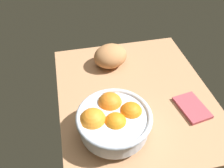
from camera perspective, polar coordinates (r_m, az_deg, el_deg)
The scene contains 4 objects.
ground_plane at distance 90.76cm, azimuth 5.36°, elevation -2.96°, with size 65.91×55.97×3.00cm, color tan.
fruit_bowl at distance 73.61cm, azimuth 0.21°, elevation -8.44°, with size 22.93×22.93×11.12cm.
bread_loaf at distance 99.33cm, azimuth -0.38°, elevation 6.68°, with size 13.98×12.11×8.99cm, color #B97C4C.
napkin_folded at distance 88.46cm, azimuth 18.47°, elevation -5.30°, with size 12.66×8.36×1.16cm, color #AD4550.
Camera 1 is at (59.00, -21.55, 64.01)cm, focal length 38.49 mm.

